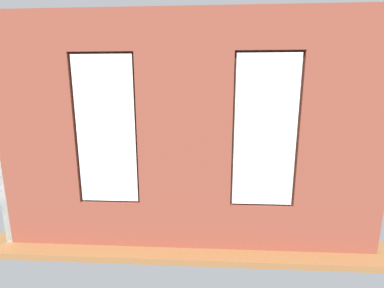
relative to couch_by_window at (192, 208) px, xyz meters
name	(u,v)px	position (x,y,z in m)	size (l,w,h in m)	color
ground_plane	(194,185)	(0.07, -2.22, -0.38)	(6.43, 6.50, 0.10)	brown
brick_wall_with_windows	(185,139)	(0.07, 0.65, 1.40)	(5.83, 0.30, 3.51)	brown
white_wall_right	(81,118)	(2.94, -2.02, 1.42)	(0.10, 5.50, 3.51)	silver
couch_by_window	(192,208)	(0.00, 0.00, 0.00)	(1.76, 0.87, 0.80)	black
couch_left	(280,175)	(-2.14, -2.00, 0.00)	(1.01, 2.07, 0.80)	black
coffee_table	(192,165)	(0.15, -2.69, 0.04)	(1.59, 0.83, 0.42)	#A87547
cup_ceramic	(196,163)	(0.03, -2.56, 0.14)	(0.09, 0.09, 0.10)	#33567F
candle_jar	(185,160)	(0.35, -2.79, 0.15)	(0.08, 0.08, 0.13)	#B7333D
table_plant_small	(207,158)	(-0.28, -2.83, 0.22)	(0.14, 0.14, 0.24)	brown
remote_black	(174,164)	(0.63, -2.56, 0.10)	(0.05, 0.17, 0.02)	black
remote_gray	(192,163)	(0.15, -2.69, 0.10)	(0.05, 0.17, 0.02)	#59595B
media_console	(91,177)	(2.64, -1.67, -0.03)	(0.99, 0.42, 0.60)	black
tv_flatscreen	(89,152)	(2.64, -1.67, 0.64)	(1.09, 0.20, 0.73)	black
papasan_chair	(172,151)	(0.89, -4.09, 0.11)	(1.08, 1.08, 0.69)	olive
potted_plant_by_left_couch	(254,162)	(-1.74, -3.45, -0.06)	(0.27, 0.27, 0.42)	#47423D
potted_plant_mid_room_small	(222,162)	(-0.74, -3.21, 0.00)	(0.30, 0.30, 0.53)	#47423D
potted_plant_near_tv	(95,171)	(2.09, -0.73, 0.44)	(0.71, 0.71, 1.15)	#9E5638
potted_plant_beside_window_right	(108,199)	(1.51, 0.10, 0.18)	(0.48, 0.48, 0.79)	#9E5638
potted_plant_between_couches	(267,183)	(-1.33, -0.04, 0.50)	(1.02, 1.06, 1.36)	gray
potted_plant_corner_near_left	(265,144)	(-2.30, -4.47, 0.31)	(0.93, 1.01, 1.10)	#9E5638
potted_plant_corner_far_left	(326,186)	(-2.29, 0.09, 0.50)	(0.88, 0.99, 1.38)	#47423D
potted_plant_foreground_right	(133,147)	(2.34, -4.42, 0.18)	(0.42, 0.42, 0.81)	brown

